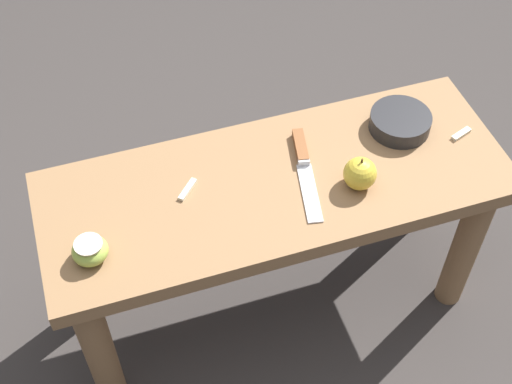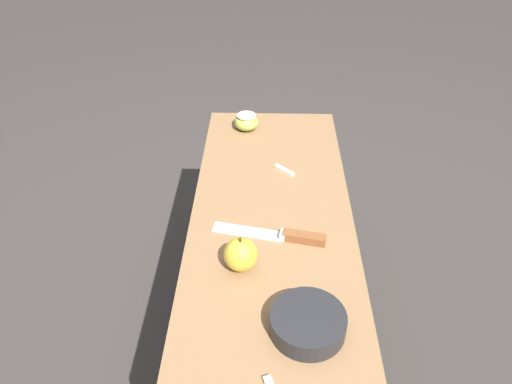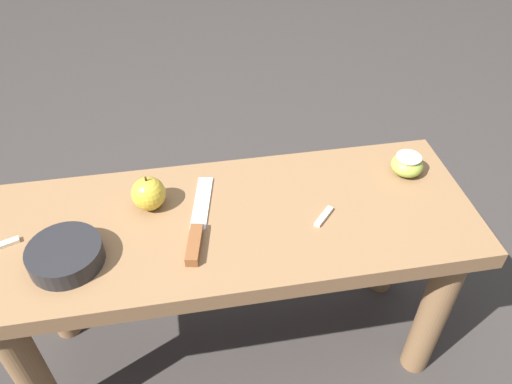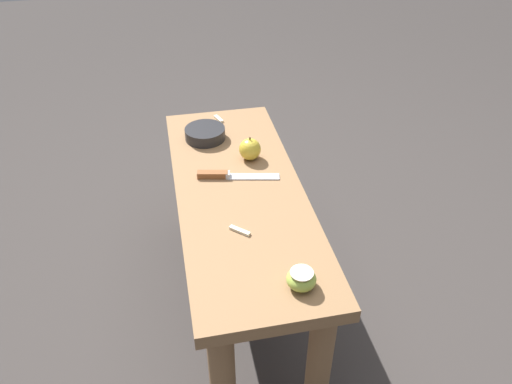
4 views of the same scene
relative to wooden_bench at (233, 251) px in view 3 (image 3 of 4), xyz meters
name	(u,v)px [view 3 (image 3 of 4)]	position (x,y,z in m)	size (l,w,h in m)	color
ground_plane	(237,344)	(0.00, 0.00, -0.38)	(8.00, 8.00, 0.00)	#383330
wooden_bench	(233,251)	(0.00, 0.00, 0.00)	(1.02, 0.38, 0.48)	olive
knife	(197,230)	(-0.07, -0.03, 0.11)	(0.08, 0.25, 0.02)	silver
apple_whole	(149,194)	(-0.16, 0.06, 0.14)	(0.07, 0.07, 0.08)	gold
apple_cut	(407,165)	(0.41, 0.08, 0.13)	(0.07, 0.07, 0.05)	#9EB747
apple_slice_near_knife	(5,244)	(-0.44, 0.00, 0.11)	(0.05, 0.03, 0.01)	beige
apple_slice_center	(324,216)	(0.19, -0.03, 0.11)	(0.05, 0.05, 0.01)	beige
bowl	(65,255)	(-0.32, -0.06, 0.12)	(0.14, 0.14, 0.04)	#232326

